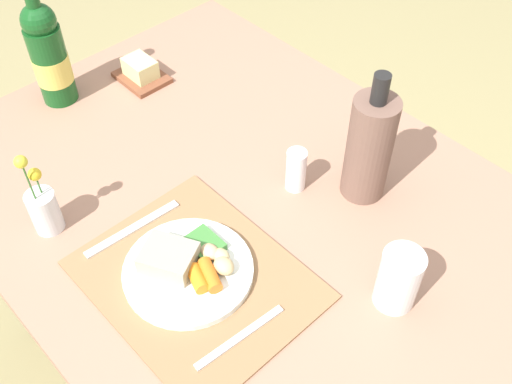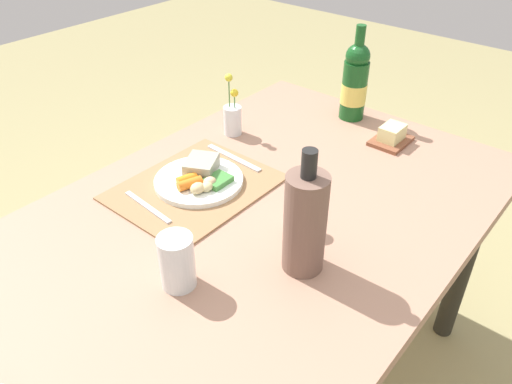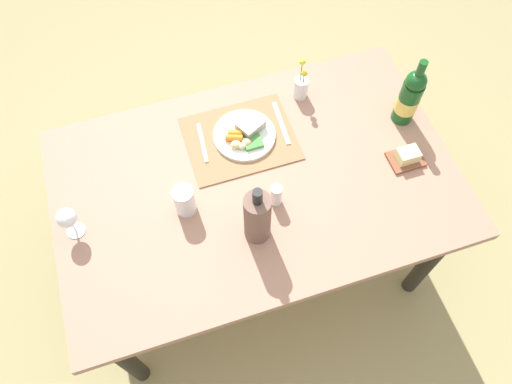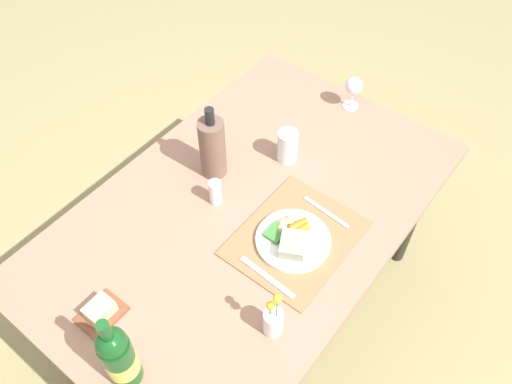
% 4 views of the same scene
% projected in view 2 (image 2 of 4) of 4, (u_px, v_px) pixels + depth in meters
% --- Properties ---
extents(dining_table, '(1.49, 0.95, 0.74)m').
position_uv_depth(dining_table, '(250.00, 243.00, 1.31)').
color(dining_table, '#A0765F').
rests_on(dining_table, ground_plane).
extents(placemat, '(0.42, 0.33, 0.01)m').
position_uv_depth(placemat, '(196.00, 187.00, 1.36)').
color(placemat, '#936C48').
rests_on(placemat, dining_table).
extents(dinner_plate, '(0.24, 0.24, 0.05)m').
position_uv_depth(dinner_plate, '(200.00, 178.00, 1.36)').
color(dinner_plate, white).
rests_on(dinner_plate, placemat).
extents(fork, '(0.03, 0.21, 0.00)m').
position_uv_depth(fork, '(233.00, 158.00, 1.48)').
color(fork, silver).
rests_on(fork, placemat).
extents(knife, '(0.03, 0.18, 0.00)m').
position_uv_depth(knife, '(148.00, 207.00, 1.28)').
color(knife, silver).
rests_on(knife, placemat).
extents(cooler_bottle, '(0.09, 0.09, 0.29)m').
position_uv_depth(cooler_bottle, '(305.00, 222.00, 1.04)').
color(cooler_bottle, brown).
rests_on(cooler_bottle, dining_table).
extents(water_tumbler, '(0.07, 0.07, 0.12)m').
position_uv_depth(water_tumbler, '(177.00, 264.00, 1.04)').
color(water_tumbler, silver).
rests_on(water_tumbler, dining_table).
extents(flower_vase, '(0.06, 0.06, 0.20)m').
position_uv_depth(flower_vase, '(233.00, 117.00, 1.59)').
color(flower_vase, silver).
rests_on(flower_vase, dining_table).
extents(wine_bottle, '(0.08, 0.08, 0.31)m').
position_uv_depth(wine_bottle, '(355.00, 82.00, 1.64)').
color(wine_bottle, '#144D1D').
rests_on(wine_bottle, dining_table).
extents(salt_shaker, '(0.04, 0.04, 0.10)m').
position_uv_depth(salt_shaker, '(295.00, 210.00, 1.20)').
color(salt_shaker, white).
rests_on(salt_shaker, dining_table).
extents(butter_dish, '(0.13, 0.10, 0.06)m').
position_uv_depth(butter_dish, '(392.00, 136.00, 1.56)').
color(butter_dish, brown).
rests_on(butter_dish, dining_table).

